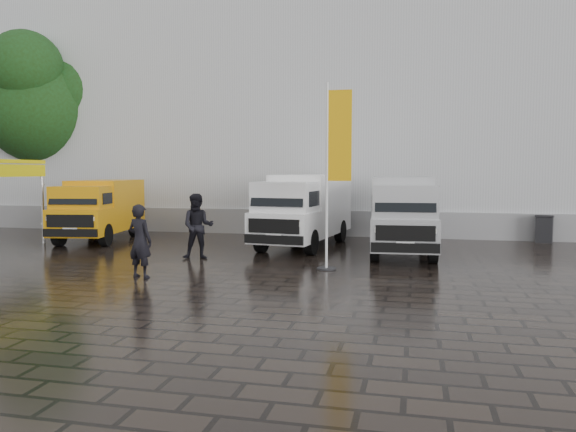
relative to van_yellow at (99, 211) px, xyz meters
name	(u,v)px	position (x,y,z in m)	size (l,w,h in m)	color
ground	(298,271)	(8.37, -4.57, -1.10)	(120.00, 120.00, 0.00)	black
exhibition_hall	(400,104)	(10.37, 11.43, 4.90)	(44.00, 16.00, 12.00)	silver
hall_plinth	(391,224)	(10.37, 3.38, -0.60)	(44.00, 0.15, 1.00)	gray
van_yellow	(99,211)	(0.00, 0.00, 0.00)	(1.83, 4.76, 2.20)	orange
van_white	(304,211)	(7.60, 0.13, 0.11)	(1.86, 5.57, 2.42)	white
van_silver	(402,215)	(10.85, -0.77, 0.08)	(1.81, 5.43, 2.35)	silver
flagpole	(334,167)	(9.21, -4.10, 1.55)	(0.88, 0.50, 4.78)	black
tree	(39,102)	(-5.45, 4.15, 4.56)	(4.91, 4.91, 8.82)	black
wheelie_bin	(544,229)	(15.73, 3.02, -0.61)	(0.59, 0.59, 0.98)	black
person_front	(140,241)	(4.88, -6.22, -0.22)	(0.64, 0.42, 1.76)	black
person_tent	(198,226)	(5.13, -3.21, -0.15)	(0.92, 0.72, 1.89)	black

